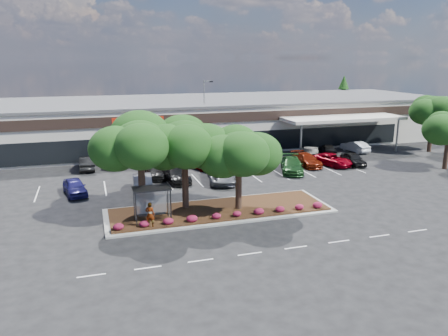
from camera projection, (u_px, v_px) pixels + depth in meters
name	position (u px, v px, depth m)	size (l,w,h in m)	color
ground	(261.00, 227.00, 31.90)	(160.00, 160.00, 0.00)	black
retail_store	(174.00, 121.00, 62.55)	(80.40, 25.20, 6.25)	beige
landscape_island	(220.00, 210.00, 35.00)	(18.00, 6.00, 0.26)	#9C9C97
lane_markings	(219.00, 188.00, 41.51)	(33.12, 20.06, 0.01)	silver
shrub_row	(227.00, 214.00, 32.96)	(17.00, 0.80, 0.50)	maroon
bus_shelter	(152.00, 194.00, 31.91)	(2.75, 1.55, 2.59)	black
island_tree_west	(141.00, 165.00, 32.74)	(7.20, 7.20, 7.89)	#0D3E10
island_tree_mid	(185.00, 163.00, 34.46)	(6.60, 6.60, 7.32)	#0D3E10
island_tree_east	(239.00, 169.00, 34.33)	(5.80, 5.80, 6.50)	#0D3E10
tree_east_near	(448.00, 140.00, 47.84)	(5.60, 5.60, 6.51)	#0D3E10
tree_east_far	(432.00, 123.00, 56.54)	(6.40, 6.40, 7.62)	#0D3E10
conifer_north_east	(343.00, 99.00, 81.31)	(3.96, 3.96, 9.00)	#0D3E10
person_waiting	(150.00, 214.00, 31.09)	(0.66, 0.43, 1.81)	#594C47
light_pole	(205.00, 120.00, 57.73)	(1.43, 0.64, 9.22)	#9C9C97
car_0	(75.00, 187.00, 39.25)	(1.73, 4.29, 1.46)	navy
car_1	(143.00, 183.00, 40.17)	(1.64, 4.70, 1.55)	#56575D
car_2	(156.00, 171.00, 44.99)	(1.96, 4.81, 1.40)	black
car_3	(175.00, 174.00, 43.48)	(2.08, 5.12, 1.49)	black
car_4	(223.00, 173.00, 43.44)	(2.80, 6.07, 1.69)	slate
car_5	(292.00, 165.00, 47.01)	(2.21, 5.43, 1.57)	#1A431A
car_6	(307.00, 160.00, 49.74)	(1.98, 4.86, 1.41)	#671706
car_7	(353.00, 159.00, 50.15)	(1.64, 4.09, 1.39)	black
car_8	(332.00, 160.00, 49.90)	(2.26, 4.90, 1.36)	maroon
car_9	(87.00, 163.00, 48.09)	(1.62, 4.64, 1.53)	black
car_10	(117.00, 161.00, 49.25)	(1.74, 4.32, 1.47)	#672609
car_12	(200.00, 162.00, 48.68)	(1.94, 4.77, 1.39)	maroon
car_13	(228.00, 160.00, 49.37)	(2.66, 5.77, 1.60)	#4D4D53
car_14	(255.00, 152.00, 53.44)	(2.28, 5.62, 1.63)	navy
car_15	(310.00, 152.00, 53.32)	(1.68, 4.83, 1.59)	black
car_16	(328.00, 149.00, 55.41)	(1.68, 4.18, 1.42)	black
car_17	(355.00, 146.00, 57.21)	(1.51, 4.34, 1.43)	silver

